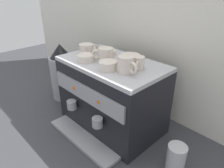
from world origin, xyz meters
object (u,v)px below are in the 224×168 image
(coffee_grinder, at_px, (63,73))
(milk_pitcher, at_px, (176,158))
(ceramic_bowl_2, at_px, (108,66))
(ceramic_bowl_0, at_px, (107,53))
(ceramic_bowl_1, at_px, (130,57))
(espresso_machine, at_px, (111,95))
(ceramic_cup_1, at_px, (138,63))
(ceramic_bowl_3, at_px, (86,58))
(ceramic_cup_0, at_px, (105,55))
(ceramic_cup_2, at_px, (126,65))
(ceramic_cup_3, at_px, (87,49))

(coffee_grinder, bearing_deg, milk_pitcher, -0.09)
(ceramic_bowl_2, bearing_deg, coffee_grinder, 173.67)
(ceramic_bowl_0, height_order, ceramic_bowl_1, same)
(ceramic_bowl_2, bearing_deg, ceramic_bowl_1, 93.92)
(coffee_grinder, bearing_deg, espresso_machine, 2.71)
(ceramic_cup_1, distance_m, ceramic_bowl_3, 0.30)
(ceramic_bowl_1, height_order, coffee_grinder, ceramic_bowl_1)
(ceramic_cup_1, xyz_separation_m, coffee_grinder, (-0.67, -0.05, -0.25))
(espresso_machine, distance_m, milk_pitcher, 0.49)
(coffee_grinder, bearing_deg, ceramic_bowl_2, -6.33)
(ceramic_bowl_0, relative_size, ceramic_bowl_2, 1.11)
(ceramic_cup_0, distance_m, ceramic_cup_2, 0.19)
(ceramic_cup_0, distance_m, coffee_grinder, 0.54)
(ceramic_cup_2, distance_m, ceramic_bowl_1, 0.19)
(coffee_grinder, bearing_deg, ceramic_bowl_3, -9.83)
(ceramic_bowl_0, xyz_separation_m, milk_pitcher, (0.57, -0.09, -0.36))
(milk_pitcher, bearing_deg, coffee_grinder, 179.91)
(ceramic_cup_3, xyz_separation_m, milk_pitcher, (0.67, -0.01, -0.38))
(ceramic_bowl_1, xyz_separation_m, ceramic_bowl_2, (0.01, -0.19, 0.01))
(ceramic_cup_2, relative_size, ceramic_bowl_2, 1.33)
(ceramic_bowl_3, bearing_deg, ceramic_cup_0, 41.73)
(espresso_machine, bearing_deg, ceramic_cup_3, -175.73)
(ceramic_cup_1, height_order, milk_pitcher, ceramic_cup_1)
(ceramic_bowl_0, distance_m, milk_pitcher, 0.69)
(ceramic_cup_3, xyz_separation_m, coffee_grinder, (-0.31, -0.01, -0.25))
(ceramic_cup_1, xyz_separation_m, milk_pitcher, (0.30, -0.05, -0.38))
(ceramic_cup_2, distance_m, ceramic_bowl_3, 0.27)
(ceramic_cup_3, height_order, ceramic_bowl_1, ceramic_cup_3)
(espresso_machine, xyz_separation_m, ceramic_bowl_3, (-0.11, -0.09, 0.23))
(ceramic_cup_2, bearing_deg, ceramic_cup_0, 170.83)
(ceramic_bowl_3, distance_m, milk_pitcher, 0.69)
(ceramic_cup_1, distance_m, ceramic_bowl_1, 0.14)
(ceramic_cup_0, xyz_separation_m, ceramic_bowl_0, (-0.08, 0.08, -0.02))
(ceramic_cup_0, bearing_deg, ceramic_bowl_1, 56.80)
(ceramic_cup_3, bearing_deg, milk_pitcher, -0.92)
(ceramic_cup_3, height_order, milk_pitcher, ceramic_cup_3)
(ceramic_bowl_1, bearing_deg, ceramic_cup_3, -155.21)
(ceramic_bowl_2, distance_m, milk_pitcher, 0.55)
(ceramic_bowl_0, xyz_separation_m, ceramic_bowl_1, (0.16, 0.04, 0.00))
(ceramic_bowl_0, bearing_deg, ceramic_bowl_2, -42.00)
(ceramic_bowl_0, bearing_deg, ceramic_cup_2, -23.67)
(ceramic_bowl_3, bearing_deg, espresso_machine, 40.51)
(ceramic_cup_1, height_order, ceramic_cup_3, ceramic_cup_1)
(ceramic_bowl_1, bearing_deg, ceramic_bowl_0, -167.06)
(ceramic_cup_2, bearing_deg, ceramic_bowl_3, -170.95)
(ceramic_bowl_2, relative_size, coffee_grinder, 0.22)
(espresso_machine, distance_m, ceramic_bowl_2, 0.26)
(ceramic_cup_3, relative_size, ceramic_bowl_2, 1.30)
(ceramic_cup_2, height_order, ceramic_cup_3, ceramic_cup_2)
(ceramic_bowl_0, xyz_separation_m, ceramic_bowl_2, (0.17, -0.15, 0.01))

